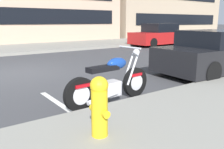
# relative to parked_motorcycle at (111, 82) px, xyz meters

# --- Properties ---
(ground_plane) EXTENTS (260.00, 260.00, 0.00)m
(ground_plane) POSITION_rel_parked_motorcycle_xyz_m (-0.90, 4.11, -0.43)
(ground_plane) COLOR #3D3D3F
(sidewalk_far_curb) EXTENTS (120.00, 5.00, 0.14)m
(sidewalk_far_curb) POSITION_rel_parked_motorcycle_xyz_m (11.10, 10.93, -0.36)
(sidewalk_far_curb) COLOR gray
(sidewalk_far_curb) RESTS_ON ground
(parking_stall_stripe) EXTENTS (0.12, 2.20, 0.01)m
(parking_stall_stripe) POSITION_rel_parked_motorcycle_xyz_m (-0.90, 0.40, -0.43)
(parking_stall_stripe) COLOR silver
(parking_stall_stripe) RESTS_ON ground
(parked_motorcycle) EXTENTS (2.10, 0.62, 1.12)m
(parked_motorcycle) POSITION_rel_parked_motorcycle_xyz_m (0.00, 0.00, 0.00)
(parked_motorcycle) COLOR black
(parked_motorcycle) RESTS_ON ground
(parked_car_behind_motorcycle) EXTENTS (4.26, 2.06, 1.37)m
(parked_car_behind_motorcycle) POSITION_rel_parked_motorcycle_xyz_m (4.45, 0.40, 0.21)
(parked_car_behind_motorcycle) COLOR black
(parked_car_behind_motorcycle) RESTS_ON ground
(car_opposite_curb) EXTENTS (4.22, 1.86, 1.50)m
(car_opposite_curb) POSITION_rel_parked_motorcycle_xyz_m (9.68, 7.82, 0.26)
(car_opposite_curb) COLOR #AD1919
(car_opposite_curb) RESTS_ON ground
(fire_hydrant) EXTENTS (0.24, 0.36, 0.81)m
(fire_hydrant) POSITION_rel_parked_motorcycle_xyz_m (-1.12, -1.30, 0.14)
(fire_hydrant) COLOR gold
(fire_hydrant) RESTS_ON sidewalk_near_curb
(townhouse_far_uphill) EXTENTS (14.85, 10.76, 8.35)m
(townhouse_far_uphill) POSITION_rel_parked_motorcycle_xyz_m (18.54, 18.56, 3.74)
(townhouse_far_uphill) COLOR tan
(townhouse_far_uphill) RESTS_ON ground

